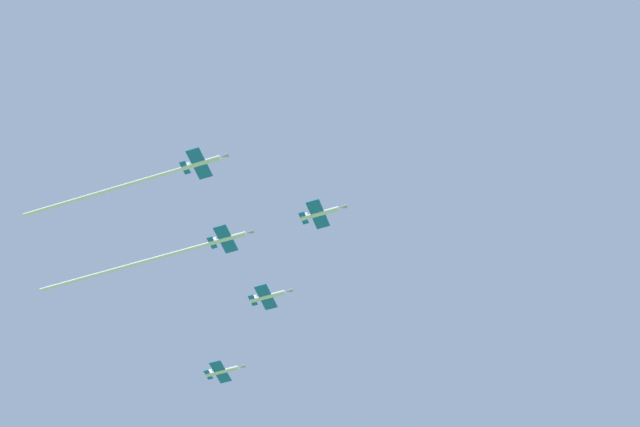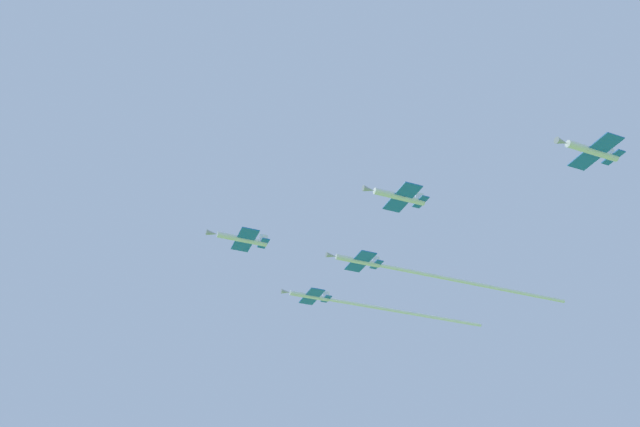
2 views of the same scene
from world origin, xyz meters
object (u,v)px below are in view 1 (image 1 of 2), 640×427
Objects in this scene: jet_starboard_inner at (146,179)px; jet_starboard_outer at (223,371)px; jet_port_outer at (167,255)px; jet_port_inner at (269,296)px; jet_lead at (321,213)px.

jet_starboard_inner is 4.11× the size of jet_starboard_outer.
jet_starboard_inner is 19.35m from jet_port_outer.
jet_starboard_outer is at bearing -135.00° from jet_port_inner.
jet_port_inner is 25.02m from jet_port_outer.
jet_starboard_inner is at bearing -18.34° from jet_port_inner.
jet_port_outer is (-23.80, -7.66, -0.79)m from jet_port_inner.
jet_starboard_inner is (-30.43, -25.80, 0.50)m from jet_port_inner.
jet_starboard_outer is (-12.62, 52.04, 0.94)m from jet_lead.
jet_starboard_inner is (-36.74, 0.22, 1.47)m from jet_lead.
jet_starboard_inner reaches higher than jet_port_inner.
jet_lead is at bearing 121.02° from jet_starboard_inner.
jet_starboard_inner is at bearing 6.41° from jet_starboard_outer.
jet_lead is at bearing 90.00° from jet_port_outer.
jet_lead is 26.79m from jet_port_inner.
jet_starboard_inner is at bearing 11.29° from jet_port_outer.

